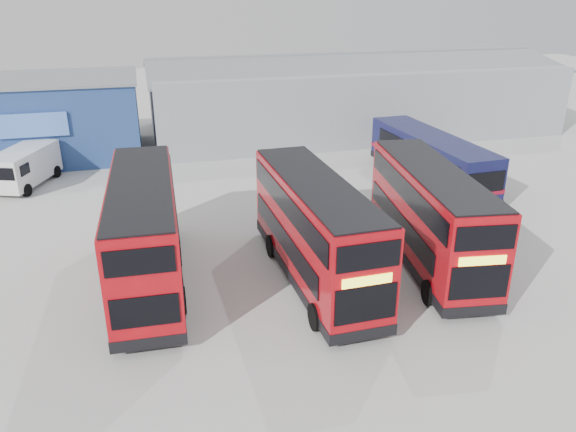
# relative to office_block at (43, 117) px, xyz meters

# --- Properties ---
(ground_plane) EXTENTS (120.00, 120.00, 0.00)m
(ground_plane) POSITION_rel_office_block_xyz_m (14.00, -17.99, -2.58)
(ground_plane) COLOR #A9A9A3
(ground_plane) RESTS_ON ground
(office_block) EXTENTS (12.30, 8.32, 5.12)m
(office_block) POSITION_rel_office_block_xyz_m (0.00, 0.00, 0.00)
(office_block) COLOR navy
(office_block) RESTS_ON ground
(maintenance_shed) EXTENTS (30.50, 12.00, 5.89)m
(maintenance_shed) POSITION_rel_office_block_xyz_m (22.00, 2.01, 0.02)
(maintenance_shed) COLOR #90959D
(maintenance_shed) RESTS_ON ground
(double_decker_left) EXTENTS (2.71, 9.76, 4.10)m
(double_decker_left) POSITION_rel_office_block_xyz_m (5.94, -19.40, -0.54)
(double_decker_left) COLOR #AE0912
(double_decker_left) RESTS_ON ground
(double_decker_centre) EXTENTS (2.64, 9.57, 4.02)m
(double_decker_centre) POSITION_rel_office_block_xyz_m (12.13, -20.73, -0.58)
(double_decker_centre) COLOR #AE0912
(double_decker_centre) RESTS_ON ground
(double_decker_right) EXTENTS (3.48, 9.57, 3.97)m
(double_decker_right) POSITION_rel_office_block_xyz_m (17.01, -20.48, -0.61)
(double_decker_right) COLOR #AE0912
(double_decker_right) RESTS_ON ground
(single_decker_blue) EXTENTS (2.93, 10.45, 2.80)m
(single_decker_blue) POSITION_rel_office_block_xyz_m (21.83, -11.49, -1.19)
(single_decker_blue) COLOR #0E1640
(single_decker_blue) RESTS_ON ground
(panel_van) EXTENTS (3.51, 5.18, 2.11)m
(panel_van) POSITION_rel_office_block_xyz_m (-0.42, -6.16, -1.40)
(panel_van) COLOR silver
(panel_van) RESTS_ON ground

